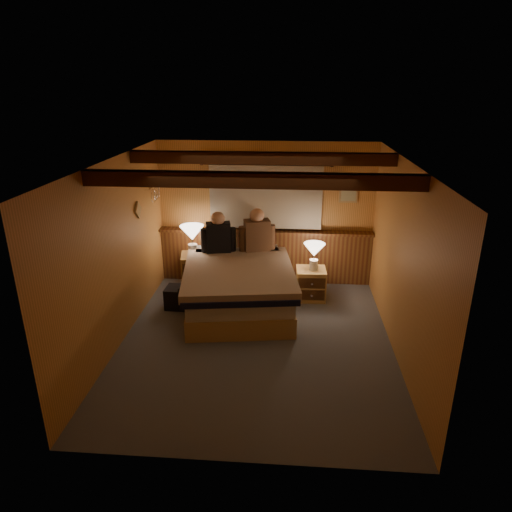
# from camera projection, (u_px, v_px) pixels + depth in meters

# --- Properties ---
(floor) EXTENTS (4.20, 4.20, 0.00)m
(floor) POSITION_uv_depth(u_px,v_px,m) (256.00, 341.00, 6.14)
(floor) COLOR slate
(floor) RESTS_ON ground
(ceiling) EXTENTS (4.20, 4.20, 0.00)m
(ceiling) POSITION_uv_depth(u_px,v_px,m) (256.00, 162.00, 5.29)
(ceiling) COLOR #D99A51
(ceiling) RESTS_ON wall_back
(wall_back) EXTENTS (3.60, 0.00, 3.60)m
(wall_back) POSITION_uv_depth(u_px,v_px,m) (266.00, 214.00, 7.67)
(wall_back) COLOR #D7944D
(wall_back) RESTS_ON floor
(wall_left) EXTENTS (0.00, 4.20, 4.20)m
(wall_left) POSITION_uv_depth(u_px,v_px,m) (116.00, 254.00, 5.85)
(wall_left) COLOR #D7944D
(wall_left) RESTS_ON floor
(wall_right) EXTENTS (0.00, 4.20, 4.20)m
(wall_right) POSITION_uv_depth(u_px,v_px,m) (402.00, 263.00, 5.59)
(wall_right) COLOR #D7944D
(wall_right) RESTS_ON floor
(wall_front) EXTENTS (3.60, 0.00, 3.60)m
(wall_front) POSITION_uv_depth(u_px,v_px,m) (236.00, 350.00, 3.76)
(wall_front) COLOR #D7944D
(wall_front) RESTS_ON floor
(wainscot) EXTENTS (3.60, 0.23, 0.94)m
(wainscot) POSITION_uv_depth(u_px,v_px,m) (265.00, 255.00, 7.87)
(wainscot) COLOR brown
(wainscot) RESTS_ON wall_back
(curtain_window) EXTENTS (2.18, 0.09, 1.11)m
(curtain_window) POSITION_uv_depth(u_px,v_px,m) (266.00, 196.00, 7.49)
(curtain_window) COLOR #401D10
(curtain_window) RESTS_ON wall_back
(ceiling_beams) EXTENTS (3.60, 1.65, 0.16)m
(ceiling_beams) POSITION_uv_depth(u_px,v_px,m) (257.00, 168.00, 5.46)
(ceiling_beams) COLOR #401D10
(ceiling_beams) RESTS_ON ceiling
(coat_rail) EXTENTS (0.05, 0.55, 0.24)m
(coat_rail) POSITION_uv_depth(u_px,v_px,m) (155.00, 191.00, 7.15)
(coat_rail) COLOR white
(coat_rail) RESTS_ON wall_left
(framed_print) EXTENTS (0.30, 0.04, 0.25)m
(framed_print) POSITION_uv_depth(u_px,v_px,m) (348.00, 195.00, 7.43)
(framed_print) COLOR tan
(framed_print) RESTS_ON wall_back
(bed) EXTENTS (1.84, 2.25, 0.70)m
(bed) POSITION_uv_depth(u_px,v_px,m) (239.00, 286.00, 6.93)
(bed) COLOR tan
(bed) RESTS_ON floor
(nightstand_left) EXTENTS (0.59, 0.55, 0.56)m
(nightstand_left) POSITION_uv_depth(u_px,v_px,m) (197.00, 270.00, 7.75)
(nightstand_left) COLOR tan
(nightstand_left) RESTS_ON floor
(nightstand_right) EXTENTS (0.47, 0.43, 0.51)m
(nightstand_right) POSITION_uv_depth(u_px,v_px,m) (311.00, 284.00, 7.28)
(nightstand_right) COLOR tan
(nightstand_right) RESTS_ON floor
(lamp_left) EXTENTS (0.40, 0.40, 0.52)m
(lamp_left) POSITION_uv_depth(u_px,v_px,m) (192.00, 235.00, 7.49)
(lamp_left) COLOR white
(lamp_left) RESTS_ON nightstand_left
(lamp_right) EXTENTS (0.33, 0.33, 0.44)m
(lamp_right) POSITION_uv_depth(u_px,v_px,m) (314.00, 251.00, 7.08)
(lamp_right) COLOR white
(lamp_right) RESTS_ON nightstand_right
(person_left) EXTENTS (0.56, 0.30, 0.69)m
(person_left) POSITION_uv_depth(u_px,v_px,m) (218.00, 235.00, 7.31)
(person_left) COLOR black
(person_left) RESTS_ON bed
(person_right) EXTENTS (0.58, 0.33, 0.73)m
(person_right) POSITION_uv_depth(u_px,v_px,m) (257.00, 233.00, 7.37)
(person_right) COLOR #503420
(person_right) RESTS_ON bed
(duffel_bag) EXTENTS (0.56, 0.35, 0.40)m
(duffel_bag) POSITION_uv_depth(u_px,v_px,m) (184.00, 297.00, 7.02)
(duffel_bag) COLOR black
(duffel_bag) RESTS_ON floor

